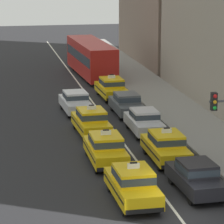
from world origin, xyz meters
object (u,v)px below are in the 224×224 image
(taxi_right_fifth, at_px, (111,88))
(sedan_right_fourth, at_px, (127,103))
(sedan_right_third, at_px, (144,121))
(taxi_right_second, at_px, (166,146))
(taxi_left_third, at_px, (91,121))
(sedan_right_nearest, at_px, (196,176))
(bus_right_sixth, at_px, (91,57))
(taxi_left_nearest, at_px, (133,184))
(sedan_left_fourth, at_px, (75,101))
(taxi_left_second, at_px, (106,148))

(taxi_right_fifth, bearing_deg, sedan_right_fourth, -89.81)
(sedan_right_third, bearing_deg, taxi_right_second, -91.83)
(taxi_left_third, xyz_separation_m, taxi_right_second, (3.14, -6.26, 0.00))
(taxi_left_third, height_order, sedan_right_nearest, taxi_left_third)
(bus_right_sixth, bearing_deg, taxi_left_nearest, -95.78)
(sedan_left_fourth, distance_m, taxi_right_fifth, 5.48)
(sedan_right_nearest, height_order, taxi_right_second, taxi_right_second)
(taxi_left_second, distance_m, bus_right_sixth, 26.41)
(taxi_left_second, distance_m, taxi_left_third, 6.03)
(sedan_left_fourth, relative_size, sedan_right_nearest, 1.00)
(taxi_left_second, bearing_deg, taxi_left_third, 88.22)
(taxi_right_second, bearing_deg, bus_right_sixth, 89.76)
(taxi_left_nearest, relative_size, sedan_left_fourth, 1.05)
(taxi_left_nearest, xyz_separation_m, sedan_right_nearest, (3.23, 0.57, -0.03))
(bus_right_sixth, bearing_deg, taxi_left_third, -99.16)
(sedan_right_fourth, bearing_deg, sedan_right_third, -89.49)
(taxi_left_nearest, distance_m, sedan_right_nearest, 3.28)
(taxi_left_second, height_order, sedan_right_nearest, taxi_left_second)
(sedan_right_nearest, xyz_separation_m, taxi_right_second, (-0.09, 5.06, 0.03))
(taxi_left_second, bearing_deg, sedan_right_fourth, 72.00)
(sedan_right_nearest, bearing_deg, sedan_right_third, 89.51)
(sedan_right_third, xyz_separation_m, bus_right_sixth, (-0.08, 20.58, 0.97))
(taxi_left_nearest, distance_m, sedan_left_fourth, 17.89)
(taxi_left_nearest, bearing_deg, taxi_left_third, 90.03)
(taxi_right_fifth, xyz_separation_m, bus_right_sixth, (-0.01, 9.89, 0.94))
(taxi_left_third, distance_m, taxi_right_fifth, 10.76)
(taxi_left_nearest, relative_size, sedan_right_nearest, 1.05)
(sedan_right_third, bearing_deg, taxi_left_second, -122.13)
(taxi_left_nearest, relative_size, taxi_right_fifth, 0.99)
(sedan_left_fourth, bearing_deg, taxi_right_fifth, 51.03)
(taxi_left_third, bearing_deg, bus_right_sixth, 80.84)
(taxi_left_third, height_order, bus_right_sixth, bus_right_sixth)
(taxi_left_nearest, bearing_deg, sedan_right_third, 73.85)
(sedan_right_nearest, distance_m, taxi_right_fifth, 21.58)
(sedan_right_fourth, xyz_separation_m, bus_right_sixth, (-0.03, 15.50, 0.97))
(sedan_right_nearest, distance_m, bus_right_sixth, 31.49)
(sedan_right_third, distance_m, sedan_right_fourth, 5.08)
(taxi_left_third, xyz_separation_m, taxi_right_fifth, (3.26, 10.25, 0.00))
(taxi_left_second, bearing_deg, sedan_left_fourth, 89.99)
(taxi_left_third, height_order, sedan_left_fourth, taxi_left_third)
(taxi_left_nearest, relative_size, taxi_left_second, 1.01)
(taxi_left_nearest, bearing_deg, taxi_left_second, 91.88)
(taxi_left_third, height_order, sedan_right_third, taxi_left_third)
(sedan_right_third, height_order, sedan_right_fourth, same)
(taxi_left_third, relative_size, taxi_right_fifth, 1.00)
(taxi_right_second, xyz_separation_m, bus_right_sixth, (0.11, 26.41, 0.94))
(taxi_right_second, bearing_deg, sedan_right_fourth, 89.26)
(taxi_left_third, relative_size, sedan_left_fourth, 1.06)
(taxi_left_nearest, distance_m, sedan_right_third, 11.93)
(taxi_right_fifth, bearing_deg, taxi_right_second, -90.43)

